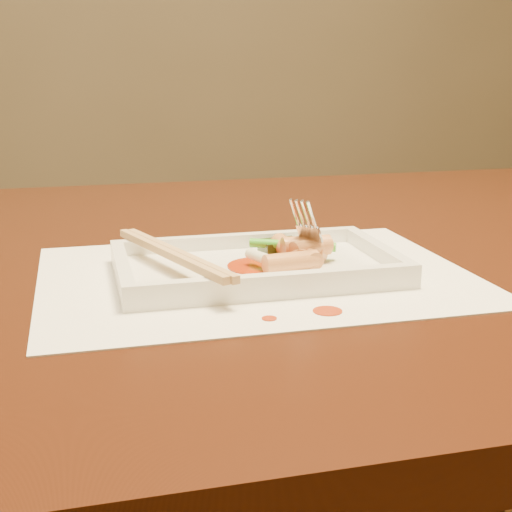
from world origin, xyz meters
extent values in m
cube|color=black|center=(0.00, 0.00, 0.73)|extent=(1.40, 0.90, 0.04)
cylinder|color=black|center=(0.62, 0.37, 0.35)|extent=(0.07, 0.07, 0.71)
cube|color=white|center=(0.01, -0.12, 0.75)|extent=(0.40, 0.30, 0.00)
cylinder|color=#A52704|center=(0.04, -0.23, 0.75)|extent=(0.02, 0.02, 0.00)
cylinder|color=#A52704|center=(-0.01, -0.24, 0.75)|extent=(0.01, 0.01, 0.00)
cube|color=white|center=(0.01, -0.12, 0.76)|extent=(0.26, 0.16, 0.01)
cube|color=white|center=(0.01, -0.04, 0.77)|extent=(0.26, 0.01, 0.01)
cube|color=white|center=(0.01, -0.19, 0.77)|extent=(0.26, 0.01, 0.01)
cube|color=white|center=(-0.12, -0.12, 0.77)|extent=(0.01, 0.14, 0.01)
cube|color=white|center=(0.13, -0.12, 0.77)|extent=(0.01, 0.14, 0.01)
cube|color=black|center=(0.04, -0.08, 0.77)|extent=(0.04, 0.03, 0.01)
cylinder|color=#EAEACC|center=(0.01, -0.13, 0.77)|extent=(0.02, 0.04, 0.01)
cylinder|color=green|center=(0.05, -0.10, 0.77)|extent=(0.08, 0.05, 0.01)
cube|color=tan|center=(-0.08, -0.12, 0.78)|extent=(0.07, 0.19, 0.01)
cube|color=tan|center=(-0.07, -0.12, 0.78)|extent=(0.07, 0.19, 0.01)
cylinder|color=#A52704|center=(0.01, -0.12, 0.76)|extent=(0.06, 0.06, 0.00)
cylinder|color=tan|center=(0.04, -0.09, 0.77)|extent=(0.02, 0.04, 0.02)
cylinder|color=tan|center=(0.03, -0.15, 0.77)|extent=(0.05, 0.02, 0.02)
cylinder|color=tan|center=(0.06, -0.12, 0.78)|extent=(0.05, 0.02, 0.02)
cylinder|color=tan|center=(0.06, -0.11, 0.77)|extent=(0.03, 0.05, 0.02)
cylinder|color=tan|center=(0.05, -0.12, 0.77)|extent=(0.03, 0.05, 0.02)
cylinder|color=tan|center=(0.06, -0.12, 0.78)|extent=(0.05, 0.03, 0.02)
cylinder|color=tan|center=(0.06, -0.11, 0.77)|extent=(0.04, 0.04, 0.02)
cylinder|color=tan|center=(0.05, -0.13, 0.77)|extent=(0.02, 0.04, 0.02)
camera|label=1|loc=(-0.15, -0.74, 0.94)|focal=50.00mm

